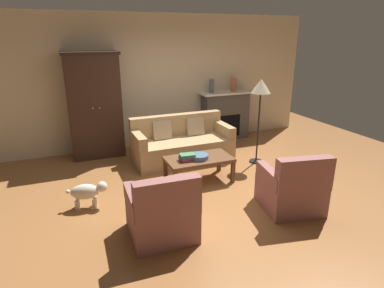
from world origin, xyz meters
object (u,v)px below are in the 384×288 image
at_px(couch, 182,144).
at_px(fruit_bowl, 199,157).
at_px(mantel_vase_terracotta, 233,84).
at_px(dog, 87,192).
at_px(fireplace, 225,115).
at_px(book_stack, 187,157).
at_px(armoire, 95,106).
at_px(mantel_vase_slate, 212,86).
at_px(floor_lamp, 261,91).
at_px(armchair_near_right, 292,189).
at_px(armchair_near_left, 162,213).
at_px(coffee_table, 199,161).

xyz_separation_m(couch, fruit_bowl, (-0.09, -1.08, 0.14)).
distance_m(mantel_vase_terracotta, dog, 4.29).
relative_size(fireplace, book_stack, 4.94).
bearing_deg(couch, armoire, 149.80).
relative_size(armoire, mantel_vase_slate, 6.68).
xyz_separation_m(book_stack, mantel_vase_slate, (1.37, 2.02, 0.80)).
bearing_deg(floor_lamp, book_stack, -165.44).
height_order(fireplace, armchair_near_right, fireplace).
xyz_separation_m(mantel_vase_slate, mantel_vase_terracotta, (0.56, 0.00, 0.00)).
distance_m(fireplace, couch, 1.75).
relative_size(floor_lamp, dog, 2.86).
bearing_deg(fruit_bowl, couch, 85.07).
height_order(floor_lamp, dog, floor_lamp).
xyz_separation_m(mantel_vase_slate, floor_lamp, (0.24, -1.60, 0.11)).
height_order(couch, dog, couch).
distance_m(couch, armchair_near_right, 2.53).
xyz_separation_m(book_stack, armchair_near_left, (-0.82, -1.27, -0.16)).
xyz_separation_m(coffee_table, mantel_vase_slate, (1.15, 1.98, 0.91)).
bearing_deg(mantel_vase_slate, coffee_table, -120.12).
distance_m(mantel_vase_terracotta, armchair_near_right, 3.58).
height_order(fireplace, fruit_bowl, fireplace).
bearing_deg(armchair_near_right, coffee_table, 121.65).
height_order(fruit_bowl, book_stack, book_stack).
height_order(armchair_near_left, floor_lamp, floor_lamp).
distance_m(couch, fruit_bowl, 1.10).
relative_size(armchair_near_right, floor_lamp, 0.56).
bearing_deg(armchair_near_left, fruit_bowl, 51.04).
distance_m(fruit_bowl, armchair_near_right, 1.58).
xyz_separation_m(fireplace, armoire, (-2.95, -0.08, 0.47)).
bearing_deg(armchair_near_right, fireplace, 78.42).
xyz_separation_m(coffee_table, floor_lamp, (1.38, 0.38, 1.02)).
bearing_deg(fireplace, mantel_vase_terracotta, -5.69).
distance_m(book_stack, armchair_near_right, 1.71).
height_order(couch, armchair_near_left, armchair_near_left).
distance_m(fireplace, armchair_near_right, 3.44).
bearing_deg(coffee_table, dog, -172.87).
bearing_deg(dog, fireplace, 33.59).
xyz_separation_m(fireplace, armchair_near_left, (-2.57, -3.30, -0.25)).
bearing_deg(fruit_bowl, book_stack, 179.60).
xyz_separation_m(fruit_bowl, book_stack, (-0.21, 0.00, 0.02)).
bearing_deg(mantel_vase_slate, fruit_bowl, -119.96).
distance_m(couch, book_stack, 1.14).
bearing_deg(armchair_near_left, floor_lamp, 34.81).
xyz_separation_m(mantel_vase_slate, armchair_near_left, (-2.19, -3.28, -0.96)).
relative_size(mantel_vase_slate, armchair_near_left, 0.35).
distance_m(coffee_table, fruit_bowl, 0.10).
xyz_separation_m(fireplace, mantel_vase_terracotta, (0.18, -0.02, 0.71)).
height_order(fireplace, dog, fireplace).
bearing_deg(mantel_vase_terracotta, armoire, -178.90).
bearing_deg(coffee_table, mantel_vase_slate, 59.88).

